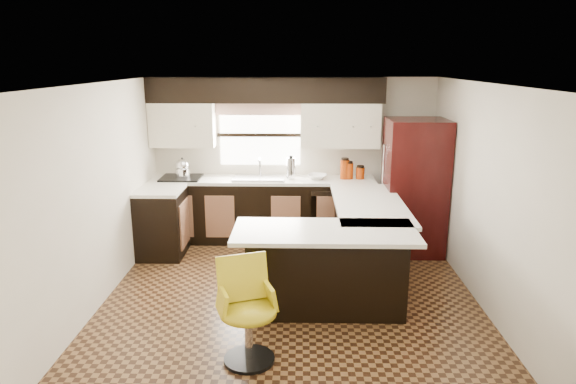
{
  "coord_description": "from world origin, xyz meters",
  "views": [
    {
      "loc": [
        0.09,
        -5.45,
        2.63
      ],
      "look_at": [
        -0.04,
        0.45,
        1.12
      ],
      "focal_mm": 32.0,
      "sensor_mm": 36.0,
      "label": 1
    }
  ],
  "objects_px": {
    "peninsula_return": "(325,271)",
    "bar_chair": "(248,313)",
    "refrigerator": "(414,187)",
    "peninsula_long": "(364,240)"
  },
  "relations": [
    {
      "from": "refrigerator",
      "to": "bar_chair",
      "type": "bearing_deg",
      "value": -125.75
    },
    {
      "from": "refrigerator",
      "to": "peninsula_long",
      "type": "bearing_deg",
      "value": -132.45
    },
    {
      "from": "refrigerator",
      "to": "bar_chair",
      "type": "relative_size",
      "value": 1.98
    },
    {
      "from": "bar_chair",
      "to": "refrigerator",
      "type": "bearing_deg",
      "value": 34.23
    },
    {
      "from": "peninsula_return",
      "to": "bar_chair",
      "type": "height_order",
      "value": "bar_chair"
    },
    {
      "from": "peninsula_return",
      "to": "bar_chair",
      "type": "relative_size",
      "value": 1.75
    },
    {
      "from": "peninsula_return",
      "to": "refrigerator",
      "type": "height_order",
      "value": "refrigerator"
    },
    {
      "from": "peninsula_long",
      "to": "bar_chair",
      "type": "bearing_deg",
      "value": -122.45
    },
    {
      "from": "peninsula_return",
      "to": "refrigerator",
      "type": "bearing_deg",
      "value": 54.48
    },
    {
      "from": "peninsula_long",
      "to": "refrigerator",
      "type": "distance_m",
      "value": 1.25
    }
  ]
}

